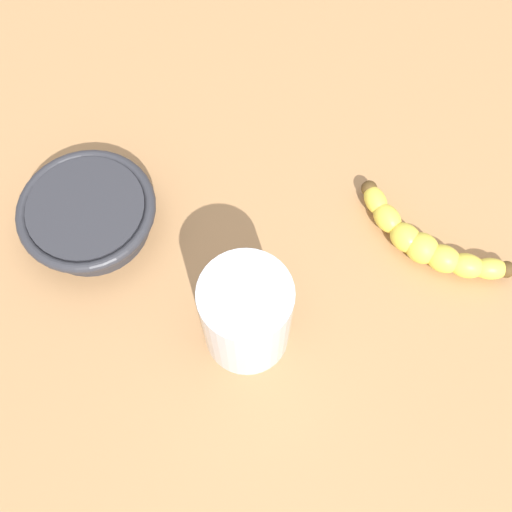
{
  "coord_description": "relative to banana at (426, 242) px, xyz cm",
  "views": [
    {
      "loc": [
        21.06,
        15.44,
        62.49
      ],
      "look_at": [
        6.85,
        -6.63,
        5.0
      ],
      "focal_mm": 42.88,
      "sensor_mm": 36.0,
      "label": 1
    }
  ],
  "objects": [
    {
      "name": "smoothie_glass",
      "position": [
        20.99,
        -2.16,
        3.8
      ],
      "size": [
        8.46,
        8.46,
        11.43
      ],
      "color": "silver",
      "rests_on": "wooden_tabletop"
    },
    {
      "name": "banana",
      "position": [
        0.0,
        0.0,
        0.0
      ],
      "size": [
        9.08,
        17.32,
        3.22
      ],
      "rotation": [
        0.0,
        0.0,
        1.94
      ],
      "color": "yellow",
      "rests_on": "wooden_tabletop"
    },
    {
      "name": "ceramic_bowl",
      "position": [
        28.44,
        -21.7,
        0.91
      ],
      "size": [
        14.62,
        14.62,
        4.19
      ],
      "color": "#2D2D33",
      "rests_on": "wooden_tabletop"
    },
    {
      "name": "wooden_tabletop",
      "position": [
        9.19,
        -1.56,
        -3.11
      ],
      "size": [
        120.0,
        120.0,
        3.0
      ],
      "primitive_type": "cube",
      "color": "#AD7B4C",
      "rests_on": "ground"
    }
  ]
}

